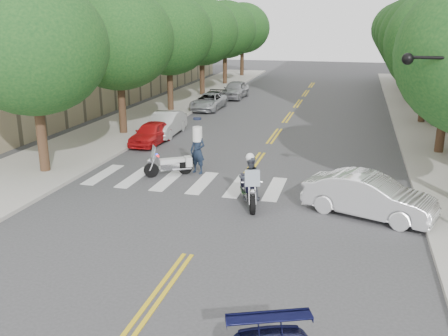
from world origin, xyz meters
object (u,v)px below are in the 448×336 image
(motorcycle_police, at_px, (250,182))
(motorcycle_parked, at_px, (173,165))
(convertible, at_px, (369,196))
(officer_standing, at_px, (198,151))

(motorcycle_police, height_order, motorcycle_parked, motorcycle_police)
(convertible, bearing_deg, motorcycle_parked, 91.35)
(motorcycle_police, relative_size, officer_standing, 1.17)
(motorcycle_police, bearing_deg, officer_standing, -65.34)
(motorcycle_police, distance_m, officer_standing, 4.49)
(motorcycle_police, bearing_deg, convertible, 160.84)
(motorcycle_parked, bearing_deg, officer_standing, -92.11)
(officer_standing, bearing_deg, motorcycle_police, -28.64)
(motorcycle_parked, height_order, officer_standing, officer_standing)
(officer_standing, relative_size, convertible, 0.45)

